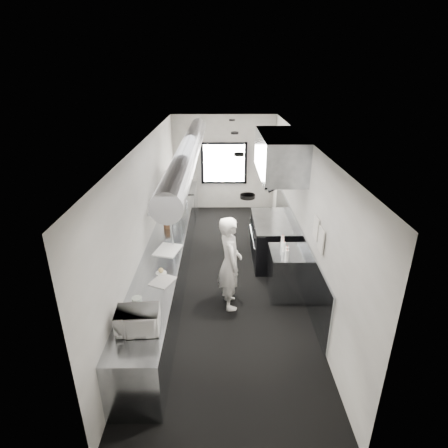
{
  "coord_description": "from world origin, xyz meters",
  "views": [
    {
      "loc": [
        -0.07,
        -6.63,
        4.02
      ],
      "look_at": [
        -0.03,
        -0.2,
        1.24
      ],
      "focal_mm": 29.26,
      "sensor_mm": 36.0,
      "label": 1
    }
  ],
  "objects_px": {
    "pass_shelf": "(171,190)",
    "cutting_board": "(168,250)",
    "range": "(271,240)",
    "squeeze_bottle_d": "(283,243)",
    "knife_block": "(167,223)",
    "squeeze_bottle_b": "(287,252)",
    "bottle_station": "(287,273)",
    "deli_tub_a": "(130,323)",
    "small_plate": "(161,273)",
    "plate_stack_d": "(175,171)",
    "plate_stack_b": "(168,184)",
    "squeeze_bottle_e": "(283,240)",
    "deli_tub_b": "(137,301)",
    "exhaust_hood": "(279,154)",
    "squeeze_bottle_c": "(284,247)",
    "prep_counter": "(166,268)",
    "squeeze_bottle_a": "(287,255)",
    "plate_stack_c": "(171,178)",
    "plate_stack_a": "(163,195)",
    "line_cook": "(230,263)",
    "far_work_table": "(184,203)",
    "microwave": "(138,320)"
  },
  "relations": [
    {
      "from": "prep_counter",
      "to": "plate_stack_a",
      "type": "distance_m",
      "value": 1.42
    },
    {
      "from": "bottle_station",
      "to": "deli_tub_b",
      "type": "xyz_separation_m",
      "value": [
        -2.44,
        -1.58,
        0.5
      ]
    },
    {
      "from": "plate_stack_b",
      "to": "plate_stack_c",
      "type": "distance_m",
      "value": 0.45
    },
    {
      "from": "microwave",
      "to": "plate_stack_d",
      "type": "distance_m",
      "value": 4.73
    },
    {
      "from": "line_cook",
      "to": "microwave",
      "type": "xyz_separation_m",
      "value": [
        -1.22,
        -1.8,
        0.19
      ]
    },
    {
      "from": "plate_stack_d",
      "to": "plate_stack_b",
      "type": "bearing_deg",
      "value": -92.45
    },
    {
      "from": "plate_stack_c",
      "to": "squeeze_bottle_c",
      "type": "height_order",
      "value": "plate_stack_c"
    },
    {
      "from": "range",
      "to": "squeeze_bottle_d",
      "type": "bearing_deg",
      "value": -88.43
    },
    {
      "from": "prep_counter",
      "to": "squeeze_bottle_a",
      "type": "height_order",
      "value": "squeeze_bottle_a"
    },
    {
      "from": "bottle_station",
      "to": "squeeze_bottle_a",
      "type": "bearing_deg",
      "value": -105.23
    },
    {
      "from": "far_work_table",
      "to": "deli_tub_b",
      "type": "bearing_deg",
      "value": -91.44
    },
    {
      "from": "bottle_station",
      "to": "plate_stack_b",
      "type": "bearing_deg",
      "value": 147.2
    },
    {
      "from": "exhaust_hood",
      "to": "squeeze_bottle_c",
      "type": "bearing_deg",
      "value": -91.34
    },
    {
      "from": "squeeze_bottle_a",
      "to": "squeeze_bottle_c",
      "type": "distance_m",
      "value": 0.32
    },
    {
      "from": "exhaust_hood",
      "to": "line_cook",
      "type": "distance_m",
      "value": 2.54
    },
    {
      "from": "range",
      "to": "deli_tub_b",
      "type": "distance_m",
      "value": 3.81
    },
    {
      "from": "pass_shelf",
      "to": "plate_stack_b",
      "type": "relative_size",
      "value": 9.61
    },
    {
      "from": "small_plate",
      "to": "bottle_station",
      "type": "bearing_deg",
      "value": 18.53
    },
    {
      "from": "bottle_station",
      "to": "squeeze_bottle_b",
      "type": "xyz_separation_m",
      "value": [
        -0.06,
        -0.17,
        0.54
      ]
    },
    {
      "from": "bottle_station",
      "to": "cutting_board",
      "type": "height_order",
      "value": "cutting_board"
    },
    {
      "from": "line_cook",
      "to": "plate_stack_c",
      "type": "xyz_separation_m",
      "value": [
        -1.28,
        2.32,
        0.87
      ]
    },
    {
      "from": "exhaust_hood",
      "to": "deli_tub_b",
      "type": "height_order",
      "value": "exhaust_hood"
    },
    {
      "from": "bottle_station",
      "to": "deli_tub_a",
      "type": "distance_m",
      "value": 3.23
    },
    {
      "from": "exhaust_hood",
      "to": "range",
      "type": "bearing_deg",
      "value": 180.0
    },
    {
      "from": "range",
      "to": "plate_stack_b",
      "type": "height_order",
      "value": "plate_stack_b"
    },
    {
      "from": "cutting_board",
      "to": "knife_block",
      "type": "bearing_deg",
      "value": 98.58
    },
    {
      "from": "pass_shelf",
      "to": "cutting_board",
      "type": "height_order",
      "value": "pass_shelf"
    },
    {
      "from": "plate_stack_b",
      "to": "squeeze_bottle_c",
      "type": "height_order",
      "value": "plate_stack_b"
    },
    {
      "from": "knife_block",
      "to": "squeeze_bottle_e",
      "type": "xyz_separation_m",
      "value": [
        2.32,
        -0.82,
        -0.02
      ]
    },
    {
      "from": "bottle_station",
      "to": "range",
      "type": "bearing_deg",
      "value": 94.57
    },
    {
      "from": "exhaust_hood",
      "to": "range",
      "type": "distance_m",
      "value": 1.92
    },
    {
      "from": "cutting_board",
      "to": "plate_stack_a",
      "type": "distance_m",
      "value": 1.13
    },
    {
      "from": "plate_stack_c",
      "to": "squeeze_bottle_d",
      "type": "bearing_deg",
      "value": -37.9
    },
    {
      "from": "deli_tub_a",
      "to": "plate_stack_a",
      "type": "xyz_separation_m",
      "value": [
        0.05,
        2.94,
        0.76
      ]
    },
    {
      "from": "far_work_table",
      "to": "range",
      "type": "bearing_deg",
      "value": -48.81
    },
    {
      "from": "deli_tub_a",
      "to": "cutting_board",
      "type": "bearing_deg",
      "value": 84.76
    },
    {
      "from": "pass_shelf",
      "to": "small_plate",
      "type": "relative_size",
      "value": 16.66
    },
    {
      "from": "knife_block",
      "to": "squeeze_bottle_b",
      "type": "distance_m",
      "value": 2.66
    },
    {
      "from": "plate_stack_d",
      "to": "squeeze_bottle_b",
      "type": "relative_size",
      "value": 1.94
    },
    {
      "from": "line_cook",
      "to": "plate_stack_d",
      "type": "xyz_separation_m",
      "value": [
        -1.24,
        2.88,
        0.88
      ]
    },
    {
      "from": "squeeze_bottle_b",
      "to": "squeeze_bottle_e",
      "type": "height_order",
      "value": "squeeze_bottle_b"
    },
    {
      "from": "small_plate",
      "to": "squeeze_bottle_b",
      "type": "relative_size",
      "value": 0.98
    },
    {
      "from": "small_plate",
      "to": "squeeze_bottle_a",
      "type": "height_order",
      "value": "squeeze_bottle_a"
    },
    {
      "from": "plate_stack_d",
      "to": "squeeze_bottle_a",
      "type": "xyz_separation_m",
      "value": [
        2.24,
        -2.85,
        -0.75
      ]
    },
    {
      "from": "prep_counter",
      "to": "pass_shelf",
      "type": "xyz_separation_m",
      "value": [
        -0.04,
        1.5,
        1.09
      ]
    },
    {
      "from": "plate_stack_c",
      "to": "pass_shelf",
      "type": "bearing_deg",
      "value": -86.44
    },
    {
      "from": "range",
      "to": "deli_tub_a",
      "type": "relative_size",
      "value": 11.68
    },
    {
      "from": "plate_stack_d",
      "to": "small_plate",
      "type": "bearing_deg",
      "value": -88.19
    },
    {
      "from": "cutting_board",
      "to": "plate_stack_c",
      "type": "relative_size",
      "value": 1.61
    },
    {
      "from": "pass_shelf",
      "to": "plate_stack_d",
      "type": "relative_size",
      "value": 8.39
    }
  ]
}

